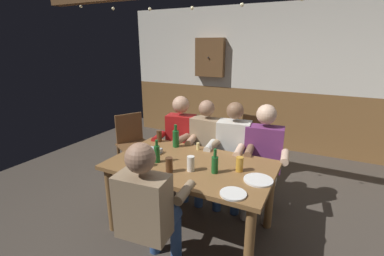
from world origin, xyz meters
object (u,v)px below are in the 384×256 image
person_4 (148,206)px  pint_glass_4 (143,161)px  person_0 (179,140)px  plate_1 (233,194)px  person_3 (263,154)px  bottle_1 (176,138)px  pint_glass_0 (169,165)px  pint_glass_2 (159,136)px  dining_table (191,173)px  chair_empty_near_left (133,143)px  pint_glass_3 (191,164)px  wall_dart_cabinet (210,57)px  person_1 (203,146)px  bottle_2 (215,164)px  chair_empty_near_right (251,146)px  table_candle (198,146)px  condiment_caddy (155,151)px  bottle_0 (157,153)px  person_2 (232,149)px  pint_glass_1 (240,164)px  plate_0 (258,180)px

person_4 → pint_glass_4: 0.57m
person_0 → pint_glass_4: bearing=88.5°
plate_1 → person_3: bearing=90.6°
bottle_1 → pint_glass_0: bearing=-65.2°
person_0 → pint_glass_2: person_0 is taller
dining_table → chair_empty_near_left: size_ratio=1.79×
pint_glass_2 → pint_glass_3: 0.86m
dining_table → wall_dart_cabinet: size_ratio=2.25×
person_1 → pint_glass_4: (-0.18, -0.94, 0.14)m
bottle_2 → person_3: bearing=71.4°
chair_empty_near_right → plate_1: chair_empty_near_right is taller
table_candle → wall_dart_cabinet: 2.60m
table_candle → pint_glass_4: size_ratio=0.68×
chair_empty_near_left → pint_glass_3: bearing=87.0°
person_0 → pint_glass_2: 0.35m
pint_glass_3 → table_candle: bearing=108.5°
person_0 → person_4: size_ratio=1.02×
person_4 → plate_1: 0.65m
person_0 → chair_empty_near_left: person_0 is taller
dining_table → pint_glass_0: pint_glass_0 is taller
person_4 → bottle_1: size_ratio=4.62×
person_3 → chair_empty_near_left: bearing=-8.6°
condiment_caddy → pint_glass_3: pint_glass_3 is taller
bottle_0 → pint_glass_0: bottle_0 is taller
person_4 → chair_empty_near_right: 2.12m
bottle_2 → condiment_caddy: bearing=169.3°
person_0 → person_4: person_0 is taller
chair_empty_near_right → table_candle: size_ratio=11.00×
dining_table → condiment_caddy: 0.48m
person_1 → wall_dart_cabinet: (-0.78, 1.98, 0.95)m
person_0 → bottle_0: person_0 is taller
person_2 → pint_glass_2: bearing=13.9°
pint_glass_0 → bottle_0: bearing=148.9°
table_candle → plate_1: 0.96m
person_2 → plate_1: (0.36, -1.05, 0.07)m
bottle_1 → pint_glass_1: 0.86m
chair_empty_near_right → chair_empty_near_left: (-1.55, -0.65, 0.00)m
person_1 → pint_glass_3: size_ratio=8.52×
person_0 → wall_dart_cabinet: size_ratio=1.74×
plate_1 → pint_glass_0: 0.65m
plate_1 → pint_glass_4: bearing=174.0°
person_2 → pint_glass_3: size_ratio=8.59×
dining_table → wall_dart_cabinet: bearing=109.9°
person_3 → pint_glass_0: (-0.63, -0.94, 0.13)m
chair_empty_near_right → plate_0: size_ratio=3.56×
pint_glass_0 → pint_glass_2: same height
table_candle → bottle_2: bearing=-49.2°
plate_1 → bottle_2: (-0.27, 0.28, 0.08)m
bottle_1 → pint_glass_3: bearing=-47.4°
bottle_1 → pint_glass_1: (0.82, -0.27, -0.03)m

